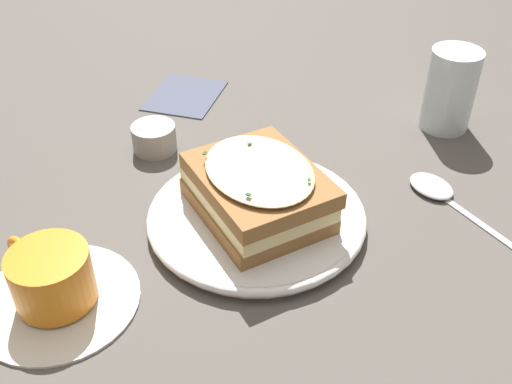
{
  "coord_description": "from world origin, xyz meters",
  "views": [
    {
      "loc": [
        0.45,
        0.22,
        0.43
      ],
      "look_at": [
        0.0,
        -0.01,
        0.04
      ],
      "focal_mm": 42.0,
      "sensor_mm": 36.0,
      "label": 1
    }
  ],
  "objects_px": {
    "sandwich": "(258,189)",
    "napkin": "(185,95)",
    "water_glass": "(450,90)",
    "spoon": "(437,190)",
    "condiment_pot": "(154,138)",
    "dinner_plate": "(256,217)",
    "teacup_with_saucer": "(53,283)"
  },
  "relations": [
    {
      "from": "sandwich",
      "to": "napkin",
      "type": "xyz_separation_m",
      "value": [
        -0.21,
        -0.23,
        -0.05
      ]
    },
    {
      "from": "sandwich",
      "to": "napkin",
      "type": "distance_m",
      "value": 0.32
    },
    {
      "from": "water_glass",
      "to": "napkin",
      "type": "bearing_deg",
      "value": -75.43
    },
    {
      "from": "water_glass",
      "to": "napkin",
      "type": "height_order",
      "value": "water_glass"
    },
    {
      "from": "napkin",
      "to": "teacup_with_saucer",
      "type": "bearing_deg",
      "value": 16.17
    },
    {
      "from": "water_glass",
      "to": "napkin",
      "type": "distance_m",
      "value": 0.38
    },
    {
      "from": "napkin",
      "to": "condiment_pot",
      "type": "height_order",
      "value": "condiment_pot"
    },
    {
      "from": "dinner_plate",
      "to": "water_glass",
      "type": "bearing_deg",
      "value": 156.72
    },
    {
      "from": "dinner_plate",
      "to": "sandwich",
      "type": "bearing_deg",
      "value": 145.28
    },
    {
      "from": "spoon",
      "to": "napkin",
      "type": "distance_m",
      "value": 0.4
    },
    {
      "from": "teacup_with_saucer",
      "to": "water_glass",
      "type": "relative_size",
      "value": 1.39
    },
    {
      "from": "sandwich",
      "to": "teacup_with_saucer",
      "type": "relative_size",
      "value": 1.24
    },
    {
      "from": "sandwich",
      "to": "water_glass",
      "type": "distance_m",
      "value": 0.33
    },
    {
      "from": "spoon",
      "to": "condiment_pot",
      "type": "xyz_separation_m",
      "value": [
        0.08,
        -0.35,
        0.01
      ]
    },
    {
      "from": "napkin",
      "to": "dinner_plate",
      "type": "bearing_deg",
      "value": 47.55
    },
    {
      "from": "teacup_with_saucer",
      "to": "spoon",
      "type": "height_order",
      "value": "teacup_with_saucer"
    },
    {
      "from": "teacup_with_saucer",
      "to": "spoon",
      "type": "relative_size",
      "value": 0.98
    },
    {
      "from": "dinner_plate",
      "to": "condiment_pot",
      "type": "distance_m",
      "value": 0.2
    },
    {
      "from": "teacup_with_saucer",
      "to": "napkin",
      "type": "xyz_separation_m",
      "value": [
        -0.4,
        -0.12,
        -0.02
      ]
    },
    {
      "from": "water_glass",
      "to": "spoon",
      "type": "xyz_separation_m",
      "value": [
        0.16,
        0.03,
        -0.05
      ]
    },
    {
      "from": "teacup_with_saucer",
      "to": "spoon",
      "type": "bearing_deg",
      "value": -117.99
    },
    {
      "from": "spoon",
      "to": "condiment_pot",
      "type": "distance_m",
      "value": 0.36
    },
    {
      "from": "sandwich",
      "to": "napkin",
      "type": "bearing_deg",
      "value": -132.06
    },
    {
      "from": "water_glass",
      "to": "spoon",
      "type": "relative_size",
      "value": 0.7
    },
    {
      "from": "dinner_plate",
      "to": "condiment_pot",
      "type": "height_order",
      "value": "condiment_pot"
    },
    {
      "from": "dinner_plate",
      "to": "teacup_with_saucer",
      "type": "xyz_separation_m",
      "value": [
        0.19,
        -0.12,
        0.01
      ]
    },
    {
      "from": "teacup_with_saucer",
      "to": "water_glass",
      "type": "distance_m",
      "value": 0.55
    },
    {
      "from": "water_glass",
      "to": "spoon",
      "type": "bearing_deg",
      "value": 11.5
    },
    {
      "from": "teacup_with_saucer",
      "to": "napkin",
      "type": "bearing_deg",
      "value": -62.25
    },
    {
      "from": "spoon",
      "to": "water_glass",
      "type": "bearing_deg",
      "value": 41.91
    },
    {
      "from": "dinner_plate",
      "to": "sandwich",
      "type": "distance_m",
      "value": 0.04
    },
    {
      "from": "teacup_with_saucer",
      "to": "water_glass",
      "type": "bearing_deg",
      "value": -104.94
    }
  ]
}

